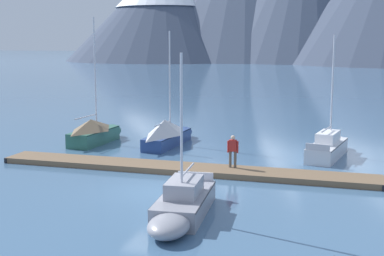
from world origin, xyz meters
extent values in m
plane|color=#426689|center=(0.00, 0.00, 0.00)|extent=(700.00, 700.00, 0.00)
cone|color=#424C60|center=(-58.84, 164.49, 17.88)|extent=(70.90, 70.90, 35.75)
cube|color=brown|center=(0.00, 4.00, 0.15)|extent=(20.22, 2.12, 0.30)
cylinder|color=#38383D|center=(0.01, 3.14, 0.12)|extent=(19.40, 0.36, 0.24)
cylinder|color=#38383D|center=(-0.01, 4.86, 0.12)|extent=(19.40, 0.36, 0.24)
cube|color=black|center=(-10.02, 3.94, 0.15)|extent=(0.17, 2.08, 0.27)
cube|color=black|center=(10.02, 4.06, 0.15)|extent=(0.17, 2.08, 0.27)
cube|color=#336B56|center=(-7.96, 9.62, 0.48)|extent=(1.76, 4.51, 0.95)
ellipsoid|color=#336B56|center=(-7.85, 12.12, 0.48)|extent=(1.40, 1.61, 0.90)
cube|color=#163027|center=(-7.96, 9.62, 0.91)|extent=(1.79, 4.42, 0.06)
cylinder|color=silver|center=(-7.94, 10.04, 4.65)|extent=(0.10, 0.10, 7.40)
cylinder|color=silver|center=(-8.00, 8.68, 1.94)|extent=(0.20, 2.72, 0.08)
pyramid|color=#7A664C|center=(-7.97, 9.29, 1.32)|extent=(1.97, 3.63, 0.74)
cube|color=navy|center=(-3.02, 10.38, 0.41)|extent=(1.66, 5.43, 0.81)
ellipsoid|color=navy|center=(-2.87, 13.36, 0.41)|extent=(1.27, 1.79, 0.77)
cube|color=#121D39|center=(-3.02, 10.38, 0.77)|extent=(1.69, 5.32, 0.06)
cylinder|color=silver|center=(-2.99, 10.90, 4.13)|extent=(0.10, 0.10, 6.63)
cylinder|color=silver|center=(-3.05, 9.64, 1.58)|extent=(0.20, 2.52, 0.08)
pyramid|color=silver|center=(-3.04, 9.98, 1.30)|extent=(1.85, 4.37, 0.98)
cube|color=#93939E|center=(2.28, -2.54, 0.40)|extent=(2.12, 4.64, 0.79)
ellipsoid|color=#93939E|center=(2.51, -5.16, 0.40)|extent=(1.65, 2.25, 0.75)
cube|color=#424247|center=(2.28, -2.54, 0.75)|extent=(2.15, 4.56, 0.06)
cylinder|color=silver|center=(2.33, -3.10, 3.57)|extent=(0.10, 0.10, 5.55)
cylinder|color=silver|center=(2.22, -1.97, 1.65)|extent=(0.28, 2.28, 0.08)
cube|color=#A0A0AB|center=(2.29, -2.65, 1.11)|extent=(1.38, 2.13, 0.63)
cube|color=silver|center=(2.08, -0.38, 0.97)|extent=(1.55, 0.24, 0.36)
cube|color=silver|center=(7.20, 9.59, 0.44)|extent=(2.29, 5.04, 0.87)
ellipsoid|color=silver|center=(7.68, 12.30, 0.44)|extent=(1.54, 1.99, 0.83)
cube|color=slate|center=(7.20, 9.59, 0.83)|extent=(2.31, 4.96, 0.06)
cylinder|color=silver|center=(7.33, 10.36, 4.02)|extent=(0.10, 0.10, 6.29)
cylinder|color=silver|center=(7.14, 9.26, 1.76)|extent=(0.47, 2.21, 0.08)
cube|color=white|center=(7.22, 9.71, 1.20)|extent=(1.39, 2.33, 0.65)
cube|color=silver|center=(6.79, 7.28, 1.05)|extent=(1.31, 0.33, 0.36)
cylinder|color=brown|center=(2.81, 4.40, 0.73)|extent=(0.14, 0.14, 0.86)
cylinder|color=brown|center=(2.55, 4.40, 0.73)|extent=(0.14, 0.14, 0.86)
cube|color=#B22823|center=(2.68, 4.40, 1.46)|extent=(0.38, 0.22, 0.60)
sphere|color=beige|center=(2.68, 4.40, 1.88)|extent=(0.22, 0.22, 0.22)
cylinder|color=#B22823|center=(2.93, 4.40, 1.39)|extent=(0.09, 0.09, 0.62)
cylinder|color=#B22823|center=(2.43, 4.40, 1.39)|extent=(0.09, 0.09, 0.62)
camera|label=1|loc=(8.36, -21.76, 6.73)|focal=49.41mm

